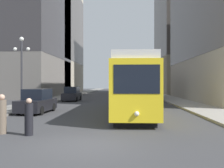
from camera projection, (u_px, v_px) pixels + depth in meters
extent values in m
plane|color=#38383A|center=(86.00, 146.00, 9.03)|extent=(200.00, 200.00, 0.00)
cube|color=gray|center=(75.00, 94.00, 49.33)|extent=(3.12, 120.00, 0.15)
cube|color=gray|center=(158.00, 95.00, 48.65)|extent=(3.12, 120.00, 0.15)
cube|color=black|center=(131.00, 110.00, 19.44)|extent=(2.27, 13.74, 0.35)
cube|color=yellow|center=(131.00, 88.00, 19.43)|extent=(2.66, 14.93, 3.10)
cube|color=black|center=(131.00, 79.00, 19.43)|extent=(2.69, 14.34, 1.08)
cube|color=silver|center=(131.00, 65.00, 19.43)|extent=(2.46, 14.63, 0.44)
cube|color=black|center=(137.00, 79.00, 12.00)|extent=(2.21, 0.09, 1.40)
sphere|color=#F2EACC|center=(137.00, 114.00, 11.93)|extent=(0.24, 0.24, 0.24)
cube|color=black|center=(146.00, 97.00, 37.35)|extent=(2.43, 10.53, 0.35)
cube|color=#B7B7BA|center=(146.00, 86.00, 37.35)|extent=(2.84, 11.45, 3.10)
cube|color=black|center=(146.00, 82.00, 37.35)|extent=(2.86, 11.00, 1.30)
cube|color=black|center=(152.00, 84.00, 31.68)|extent=(2.31, 0.14, 1.71)
cylinder|color=black|center=(63.00, 99.00, 30.98)|extent=(0.18, 0.64, 0.64)
cylinder|color=black|center=(68.00, 98.00, 33.78)|extent=(0.18, 0.64, 0.64)
cylinder|color=black|center=(76.00, 99.00, 30.91)|extent=(0.18, 0.64, 0.64)
cylinder|color=black|center=(80.00, 98.00, 33.70)|extent=(0.18, 0.64, 0.64)
cube|color=black|center=(72.00, 96.00, 32.34)|extent=(1.81, 4.52, 0.84)
cube|color=black|center=(72.00, 90.00, 32.45)|extent=(1.59, 2.48, 0.80)
cylinder|color=black|center=(18.00, 110.00, 17.92)|extent=(0.21, 0.65, 0.64)
cylinder|color=black|center=(33.00, 107.00, 20.54)|extent=(0.21, 0.65, 0.64)
cylinder|color=black|center=(41.00, 111.00, 17.76)|extent=(0.21, 0.65, 0.64)
cylinder|color=black|center=(53.00, 107.00, 20.37)|extent=(0.21, 0.65, 0.64)
cube|color=black|center=(37.00, 105.00, 19.15)|extent=(2.02, 4.33, 0.84)
cube|color=black|center=(37.00, 94.00, 19.25)|extent=(1.70, 2.41, 0.80)
cylinder|color=black|center=(29.00, 119.00, 10.84)|extent=(0.36, 0.36, 1.37)
sphere|color=tan|center=(29.00, 101.00, 10.83)|extent=(0.24, 0.24, 0.24)
cylinder|color=#6B5B4C|center=(2.00, 117.00, 11.19)|extent=(0.39, 0.39, 1.50)
sphere|color=tan|center=(2.00, 97.00, 11.18)|extent=(0.27, 0.27, 0.27)
cylinder|color=#333338|center=(22.00, 75.00, 20.99)|extent=(0.16, 0.16, 5.63)
sphere|color=white|center=(22.00, 39.00, 20.98)|extent=(0.36, 0.36, 0.36)
sphere|color=white|center=(15.00, 49.00, 21.01)|extent=(0.31, 0.31, 0.31)
sphere|color=white|center=(28.00, 49.00, 20.96)|extent=(0.31, 0.31, 0.31)
cube|color=#333338|center=(22.00, 49.00, 20.99)|extent=(1.10, 0.06, 0.06)
cube|color=#B2A893|center=(50.00, 32.00, 58.90)|extent=(12.32, 22.53, 28.51)
cube|color=#595451|center=(50.00, 26.00, 58.89)|extent=(12.36, 22.57, 17.11)
cube|color=slate|center=(24.00, 20.00, 43.69)|extent=(12.41, 19.33, 26.41)
cube|color=#383538|center=(24.00, 13.00, 43.69)|extent=(12.45, 19.37, 15.84)
cube|color=gray|center=(190.00, 25.00, 56.63)|extent=(13.84, 18.79, 30.83)
cube|color=#494440|center=(190.00, 18.00, 56.62)|extent=(13.88, 18.83, 18.50)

